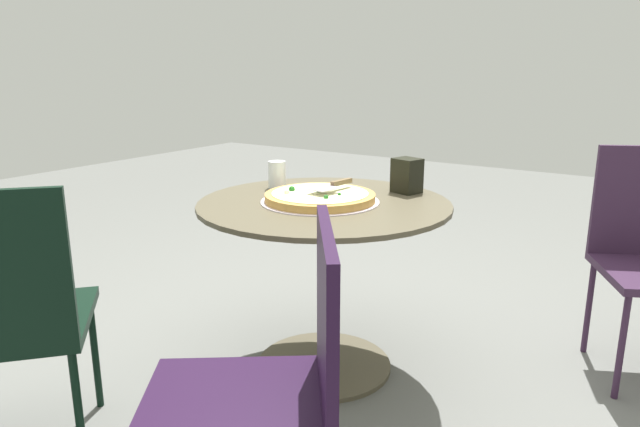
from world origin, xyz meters
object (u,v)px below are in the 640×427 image
(patio_chair_far, at_px, (270,385))
(patio_chair_corner, at_px, (2,311))
(napkin_dispenser, at_px, (407,176))
(pizza_server, at_px, (333,185))
(pizza_on_tray, at_px, (320,197))
(drinking_cup, at_px, (277,175))
(patio_table, at_px, (324,249))

(patio_chair_far, distance_m, patio_chair_corner, 0.88)
(napkin_dispenser, bearing_deg, patio_chair_far, 117.72)
(pizza_server, bearing_deg, napkin_dispenser, -32.29)
(pizza_on_tray, height_order, drinking_cup, drinking_cup)
(pizza_server, relative_size, drinking_cup, 1.92)
(patio_chair_far, bearing_deg, drinking_cup, 36.68)
(napkin_dispenser, relative_size, patio_chair_far, 0.16)
(pizza_server, bearing_deg, pizza_on_tray, 153.04)
(patio_chair_far, bearing_deg, patio_table, 26.08)
(patio_table, bearing_deg, napkin_dispenser, -31.07)
(drinking_cup, bearing_deg, patio_table, -108.19)
(pizza_on_tray, bearing_deg, patio_table, -41.37)
(napkin_dispenser, xyz_separation_m, patio_chair_far, (-1.19, -0.24, -0.25))
(patio_table, distance_m, drinking_cup, 0.39)
(napkin_dispenser, bearing_deg, pizza_on_tray, 74.85)
(drinking_cup, bearing_deg, napkin_dispenser, -65.90)
(drinking_cup, relative_size, napkin_dispenser, 0.82)
(patio_table, xyz_separation_m, patio_chair_far, (-0.87, -0.43, 0.00))
(patio_chair_far, bearing_deg, napkin_dispenser, 11.36)
(patio_table, height_order, patio_chair_far, patio_chair_far)
(pizza_server, xyz_separation_m, patio_chair_corner, (-1.03, 0.46, -0.24))
(pizza_on_tray, relative_size, napkin_dispenser, 3.23)
(patio_table, height_order, patio_chair_corner, patio_chair_corner)
(pizza_server, xyz_separation_m, patio_chair_far, (-0.91, -0.41, -0.24))
(patio_table, xyz_separation_m, drinking_cup, (0.10, 0.30, 0.24))
(patio_table, relative_size, drinking_cup, 8.46)
(patio_table, xyz_separation_m, pizza_server, (0.04, -0.01, 0.24))
(napkin_dispenser, bearing_deg, patio_chair_corner, 80.50)
(drinking_cup, xyz_separation_m, napkin_dispenser, (0.22, -0.48, 0.01))
(drinking_cup, bearing_deg, pizza_server, -100.69)
(patio_chair_far, xyz_separation_m, patio_chair_corner, (-0.12, 0.87, 0.00))
(pizza_on_tray, bearing_deg, napkin_dispenser, -31.50)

